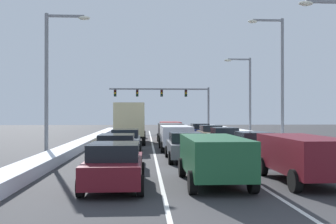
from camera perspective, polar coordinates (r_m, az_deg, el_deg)
The scene contains 24 objects.
ground_plane at distance 25.49m, azimuth 1.78°, elevation -5.89°, with size 124.70×124.70×0.00m, color #333335.
lane_stripe_between_right_lane_and_center_lane at distance 30.42m, azimuth 4.17°, elevation -4.96°, with size 0.14×52.76×0.01m, color silver.
lane_stripe_between_center_lane_and_left_lane at distance 30.17m, azimuth -2.26°, elevation -5.00°, with size 0.14×52.76×0.01m, color silver.
snow_bank_right_shoulder at distance 31.52m, azimuth 13.79°, elevation -3.98°, with size 1.62×52.76×0.90m, color white.
snow_bank_left_shoulder at distance 30.51m, azimuth -12.30°, elevation -4.48°, with size 1.21×52.76×0.50m, color white.
suv_maroon_right_lane_nearest at distance 14.91m, azimuth 19.20°, elevation -5.95°, with size 2.16×4.90×1.67m.
sedan_black_right_lane_second at distance 21.68m, azimuth 12.41°, elevation -4.84°, with size 2.00×4.50×1.51m.
sedan_silver_right_lane_third at distance 28.35m, azimuth 8.23°, elevation -3.77°, with size 2.00×4.50×1.51m.
sedan_tan_right_lane_fourth at distance 33.78m, azimuth 6.26°, elevation -3.20°, with size 2.00×4.50×1.51m.
sedan_navy_right_lane_fifth at distance 39.27m, azimuth 4.69°, elevation -2.79°, with size 2.00×4.50×1.51m.
suv_green_center_lane_nearest at distance 13.93m, azimuth 6.70°, elevation -6.36°, with size 2.16×4.90×1.67m.
sedan_gray_center_lane_second at distance 20.80m, azimuth 2.57°, elevation -5.04°, with size 2.00×4.50×1.51m.
suv_white_center_lane_third at distance 26.48m, azimuth 1.13°, elevation -3.47°, with size 2.16×4.90×1.67m.
suv_charcoal_center_lane_fourth at distance 33.27m, azimuth 0.34°, elevation -2.82°, with size 2.16×4.90×1.67m.
suv_red_center_lane_fifth at distance 39.28m, azimuth 0.32°, elevation -2.43°, with size 2.16×4.90×1.67m.
sedan_maroon_left_lane_nearest at distance 13.35m, azimuth -7.86°, elevation -7.72°, with size 2.00×4.50×1.51m.
sedan_black_left_lane_second at distance 19.00m, azimuth -7.53°, elevation -5.49°, with size 2.00×4.50×1.51m.
sedan_silver_left_lane_third at distance 25.18m, azimuth -6.25°, elevation -4.21°, with size 2.00×4.50×1.51m.
box_truck_left_lane_fourth at distance 32.81m, azimuth -5.54°, elevation -1.31°, with size 2.53×7.20×3.36m.
sedan_navy_left_lane_fifth at distance 41.39m, azimuth -5.20°, elevation -2.66°, with size 2.00×4.50×1.51m.
traffic_light_gantry at distance 54.20m, azimuth 0.45°, elevation 2.26°, with size 14.00×0.47×6.20m.
street_lamp_right_mid at distance 29.46m, azimuth 15.87°, elevation 5.71°, with size 2.66×0.36×9.45m.
street_lamp_right_far at distance 38.60m, azimuth 11.44°, elevation 3.13°, with size 2.66×0.36×7.95m.
street_lamp_left_mid at distance 23.95m, azimuth -16.61°, elevation 5.80°, with size 2.66×0.36×8.43m.
Camera 1 is at (-2.27, -6.08, 2.50)m, focal length 41.46 mm.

